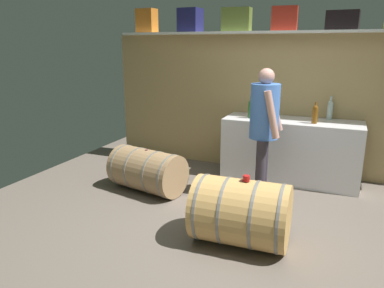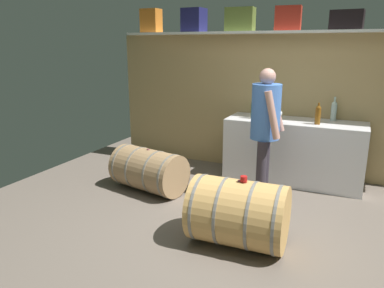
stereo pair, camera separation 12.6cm
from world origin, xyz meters
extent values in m
cube|color=#695E54|center=(0.00, 0.55, -0.01)|extent=(6.52, 7.59, 0.02)
cube|color=tan|center=(0.00, 2.20, 1.00)|extent=(5.32, 0.10, 1.99)
cube|color=white|center=(0.00, 2.05, 2.01)|extent=(4.90, 0.40, 0.03)
cube|color=orange|center=(-2.12, 2.05, 2.20)|extent=(0.29, 0.22, 0.36)
cube|color=navy|center=(-1.39, 2.05, 2.20)|extent=(0.32, 0.30, 0.34)
cube|color=olive|center=(-0.68, 2.05, 2.19)|extent=(0.41, 0.25, 0.32)
cube|color=red|center=(-0.01, 2.05, 2.18)|extent=(0.35, 0.25, 0.32)
cube|color=black|center=(0.71, 2.05, 2.14)|extent=(0.41, 0.31, 0.24)
cube|color=white|center=(0.21, 1.82, 0.43)|extent=(1.83, 0.64, 0.86)
cylinder|color=#AFC7C0|center=(0.67, 2.05, 0.96)|extent=(0.08, 0.08, 0.21)
sphere|color=#AFC7C0|center=(0.67, 2.05, 1.08)|extent=(0.07, 0.07, 0.07)
cylinder|color=#AFC7C0|center=(0.67, 2.05, 1.13)|extent=(0.03, 0.03, 0.09)
cylinder|color=brown|center=(0.50, 1.70, 0.95)|extent=(0.07, 0.07, 0.19)
sphere|color=brown|center=(0.50, 1.70, 1.06)|extent=(0.07, 0.07, 0.07)
cylinder|color=brown|center=(0.50, 1.70, 1.10)|extent=(0.03, 0.03, 0.07)
cylinder|color=#295D29|center=(-0.35, 1.74, 0.96)|extent=(0.07, 0.07, 0.20)
sphere|color=#295D29|center=(-0.35, 1.74, 1.07)|extent=(0.07, 0.07, 0.07)
cylinder|color=#295D29|center=(-0.35, 1.74, 1.12)|extent=(0.03, 0.03, 0.08)
cylinder|color=white|center=(0.00, 1.80, 0.86)|extent=(0.07, 0.07, 0.00)
cylinder|color=white|center=(0.00, 1.80, 0.89)|extent=(0.01, 0.01, 0.06)
sphere|color=white|center=(0.00, 1.80, 0.95)|extent=(0.07, 0.07, 0.07)
sphere|color=maroon|center=(0.00, 1.80, 0.94)|extent=(0.04, 0.04, 0.04)
cylinder|color=tan|center=(0.04, -0.12, 0.32)|extent=(0.90, 0.66, 0.63)
cylinder|color=slate|center=(-0.33, -0.14, 0.32)|extent=(0.05, 0.64, 0.64)
cylinder|color=slate|center=(-0.10, -0.13, 0.32)|extent=(0.05, 0.64, 0.64)
cylinder|color=slate|center=(0.18, -0.12, 0.32)|extent=(0.05, 0.64, 0.64)
cylinder|color=slate|center=(0.41, -0.11, 0.32)|extent=(0.05, 0.64, 0.64)
cylinder|color=#864350|center=(0.04, -0.12, 0.64)|extent=(0.04, 0.04, 0.01)
cylinder|color=#9F7C55|center=(-1.42, 0.69, 0.28)|extent=(1.04, 0.73, 0.54)
cylinder|color=gray|center=(-1.81, 0.78, 0.28)|extent=(0.15, 0.55, 0.55)
cylinder|color=gray|center=(-1.57, 0.73, 0.28)|extent=(0.15, 0.55, 0.55)
cylinder|color=gray|center=(-1.28, 0.66, 0.28)|extent=(0.15, 0.55, 0.55)
cylinder|color=gray|center=(-1.04, 0.61, 0.28)|extent=(0.15, 0.55, 0.55)
cylinder|color=#884B4F|center=(-1.42, 0.69, 0.55)|extent=(0.04, 0.04, 0.01)
cylinder|color=red|center=(0.08, -0.12, 0.67)|extent=(0.06, 0.06, 0.05)
cylinder|color=#342E38|center=(0.01, 0.86, 0.39)|extent=(0.12, 0.12, 0.78)
cylinder|color=#342E38|center=(-0.02, 1.15, 0.39)|extent=(0.12, 0.12, 0.78)
cylinder|color=#497AD2|center=(-0.01, 1.01, 1.10)|extent=(0.34, 0.34, 0.64)
sphere|color=tan|center=(-0.01, 1.01, 1.50)|extent=(0.19, 0.19, 0.19)
cylinder|color=tan|center=(0.11, 0.83, 1.09)|extent=(0.21, 0.10, 0.54)
cylinder|color=tan|center=(0.07, 1.21, 1.09)|extent=(0.24, 0.10, 0.54)
camera|label=1|loc=(0.84, -3.23, 1.85)|focal=34.44mm
camera|label=2|loc=(0.95, -3.18, 1.85)|focal=34.44mm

